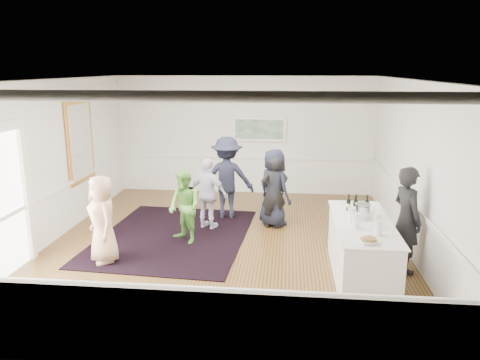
# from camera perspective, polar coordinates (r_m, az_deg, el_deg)

# --- Properties ---
(floor) EXTENTS (8.00, 8.00, 0.00)m
(floor) POSITION_cam_1_polar(r_m,az_deg,el_deg) (9.38, -1.72, -7.75)
(floor) COLOR brown
(floor) RESTS_ON ground
(ceiling) EXTENTS (7.00, 8.00, 0.02)m
(ceiling) POSITION_cam_1_polar(r_m,az_deg,el_deg) (8.74, -1.87, 12.18)
(ceiling) COLOR white
(ceiling) RESTS_ON wall_back
(wall_left) EXTENTS (0.02, 8.00, 3.20)m
(wall_left) POSITION_cam_1_polar(r_m,az_deg,el_deg) (10.01, -22.09, 2.14)
(wall_left) COLOR white
(wall_left) RESTS_ON floor
(wall_right) EXTENTS (0.02, 8.00, 3.20)m
(wall_right) POSITION_cam_1_polar(r_m,az_deg,el_deg) (9.15, 20.49, 1.28)
(wall_right) COLOR white
(wall_right) RESTS_ON floor
(wall_back) EXTENTS (7.00, 0.02, 3.20)m
(wall_back) POSITION_cam_1_polar(r_m,az_deg,el_deg) (12.84, 0.58, 5.47)
(wall_back) COLOR white
(wall_back) RESTS_ON floor
(wall_front) EXTENTS (7.00, 0.02, 3.20)m
(wall_front) POSITION_cam_1_polar(r_m,az_deg,el_deg) (5.14, -7.75, -7.24)
(wall_front) COLOR white
(wall_front) RESTS_ON floor
(wainscoting) EXTENTS (7.00, 8.00, 1.00)m
(wainscoting) POSITION_cam_1_polar(r_m,az_deg,el_deg) (9.21, -1.74, -4.86)
(wainscoting) COLOR white
(wainscoting) RESTS_ON floor
(mirror) EXTENTS (0.05, 1.25, 1.85)m
(mirror) POSITION_cam_1_polar(r_m,az_deg,el_deg) (11.10, -18.88, 4.50)
(mirror) COLOR gold
(mirror) RESTS_ON wall_left
(landscape_painting) EXTENTS (1.44, 0.06, 0.66)m
(landscape_painting) POSITION_cam_1_polar(r_m,az_deg,el_deg) (12.74, 2.36, 6.21)
(landscape_painting) COLOR white
(landscape_painting) RESTS_ON wall_back
(area_rug) EXTENTS (3.17, 4.03, 0.02)m
(area_rug) POSITION_cam_1_polar(r_m,az_deg,el_deg) (9.86, -8.11, -6.76)
(area_rug) COLOR black
(area_rug) RESTS_ON floor
(serving_table) EXTENTS (0.92, 2.42, 0.98)m
(serving_table) POSITION_cam_1_polar(r_m,az_deg,el_deg) (8.02, 14.56, -8.22)
(serving_table) COLOR white
(serving_table) RESTS_ON floor
(bartender) EXTENTS (0.64, 0.78, 1.83)m
(bartender) POSITION_cam_1_polar(r_m,az_deg,el_deg) (8.39, 19.64, -4.57)
(bartender) COLOR black
(bartender) RESTS_ON floor
(guest_tan) EXTENTS (0.88, 0.92, 1.59)m
(guest_tan) POSITION_cam_1_polar(r_m,az_deg,el_deg) (8.65, -16.42, -4.62)
(guest_tan) COLOR tan
(guest_tan) RESTS_ON floor
(guest_green) EXTENTS (0.90, 0.89, 1.47)m
(guest_green) POSITION_cam_1_polar(r_m,az_deg,el_deg) (9.31, -6.81, -3.26)
(guest_green) COLOR #67B749
(guest_green) RESTS_ON floor
(guest_lilac) EXTENTS (0.98, 0.68, 1.54)m
(guest_lilac) POSITION_cam_1_polar(r_m,az_deg,el_deg) (10.04, -3.90, -1.71)
(guest_lilac) COLOR silver
(guest_lilac) RESTS_ON floor
(guest_dark_a) EXTENTS (1.27, 0.78, 1.90)m
(guest_dark_a) POSITION_cam_1_polar(r_m,az_deg,el_deg) (10.71, -1.61, 0.27)
(guest_dark_a) COLOR black
(guest_dark_a) RESTS_ON floor
(guest_dark_b) EXTENTS (0.67, 0.56, 1.57)m
(guest_dark_b) POSITION_cam_1_polar(r_m,az_deg,el_deg) (10.14, 4.10, -1.47)
(guest_dark_b) COLOR black
(guest_dark_b) RESTS_ON floor
(guest_navy) EXTENTS (0.98, 0.97, 1.71)m
(guest_navy) POSITION_cam_1_polar(r_m,az_deg,el_deg) (10.23, 4.15, -0.94)
(guest_navy) COLOR black
(guest_navy) RESTS_ON floor
(wine_bottles) EXTENTS (0.38, 0.23, 0.31)m
(wine_bottles) POSITION_cam_1_polar(r_m,az_deg,el_deg) (8.32, 14.28, -2.74)
(wine_bottles) COLOR black
(wine_bottles) RESTS_ON serving_table
(juice_pitchers) EXTENTS (0.47, 0.73, 0.24)m
(juice_pitchers) POSITION_cam_1_polar(r_m,az_deg,el_deg) (7.53, 15.07, -4.78)
(juice_pitchers) COLOR #77A139
(juice_pitchers) RESTS_ON serving_table
(ice_bucket) EXTENTS (0.26, 0.26, 0.25)m
(ice_bucket) POSITION_cam_1_polar(r_m,az_deg,el_deg) (8.00, 14.68, -3.72)
(ice_bucket) COLOR silver
(ice_bucket) RESTS_ON serving_table
(nut_bowl) EXTENTS (0.27, 0.27, 0.07)m
(nut_bowl) POSITION_cam_1_polar(r_m,az_deg,el_deg) (6.94, 15.50, -7.12)
(nut_bowl) COLOR white
(nut_bowl) RESTS_ON serving_table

